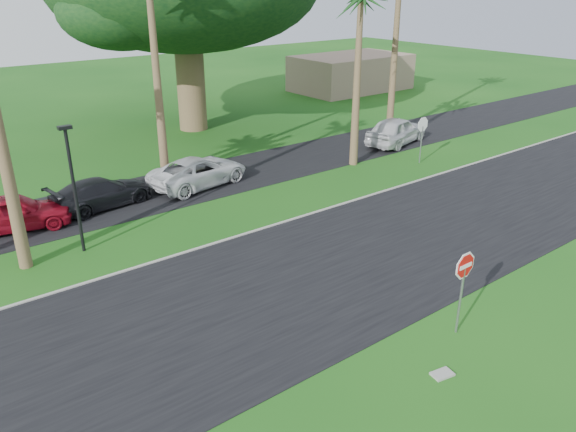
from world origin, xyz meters
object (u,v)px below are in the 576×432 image
(car_red, at_px, (13,213))
(car_minivan, at_px, (199,172))
(car_dark, at_px, (101,193))
(stop_sign_near, at_px, (463,276))
(car_pickup, at_px, (396,131))
(stop_sign_far, at_px, (422,130))

(car_red, height_order, car_minivan, car_red)
(car_red, xyz_separation_m, car_dark, (3.60, 0.26, -0.09))
(stop_sign_near, xyz_separation_m, car_pickup, (13.24, 14.32, -0.96))
(car_dark, bearing_deg, stop_sign_far, -113.39)
(stop_sign_far, xyz_separation_m, car_pickup, (1.74, 3.32, -0.96))
(car_red, xyz_separation_m, car_minivan, (8.30, 0.11, -0.05))
(car_red, distance_m, car_dark, 3.61)
(stop_sign_near, distance_m, stop_sign_far, 15.91)
(stop_sign_far, bearing_deg, stop_sign_near, 43.73)
(car_dark, bearing_deg, car_pickup, -101.44)
(stop_sign_near, bearing_deg, car_minivan, 88.76)
(car_red, relative_size, car_dark, 0.97)
(car_dark, relative_size, car_pickup, 0.92)
(car_red, distance_m, car_pickup, 21.23)
(car_dark, height_order, car_pickup, car_pickup)
(stop_sign_far, xyz_separation_m, car_red, (-19.48, 3.97, -1.05))
(car_dark, distance_m, car_pickup, 17.65)
(car_pickup, bearing_deg, car_minivan, 72.40)
(stop_sign_far, bearing_deg, car_pickup, -117.74)
(car_red, bearing_deg, car_pickup, -78.97)
(stop_sign_near, relative_size, stop_sign_far, 1.00)
(stop_sign_far, height_order, car_minivan, stop_sign_far)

